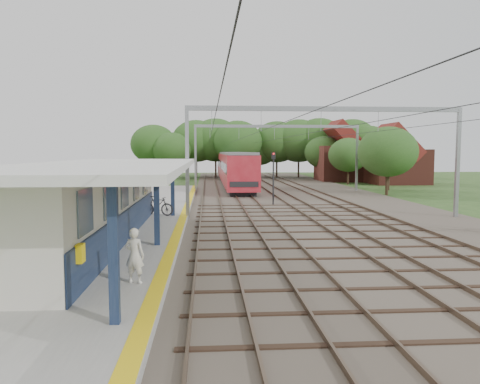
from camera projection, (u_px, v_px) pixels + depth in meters
name	position (u px, v px, depth m)	size (l,w,h in m)	color
ground	(334.00, 293.00, 14.07)	(160.00, 160.00, 0.00)	#2D4C1E
ballast_bed	(290.00, 196.00, 44.16)	(18.00, 90.00, 0.10)	#473D33
platform	(144.00, 221.00, 27.45)	(5.00, 52.00, 0.35)	gray
yellow_stripe	(183.00, 218.00, 27.59)	(0.45, 52.00, 0.01)	yellow
station_building	(90.00, 203.00, 20.24)	(3.41, 18.00, 3.40)	beige
canopy	(110.00, 166.00, 19.18)	(6.40, 20.00, 3.44)	#13213D
rail_tracks	(264.00, 195.00, 43.98)	(11.80, 88.00, 0.15)	brown
catenary_system	(293.00, 136.00, 38.95)	(17.22, 88.00, 7.00)	gray
tree_band	(258.00, 147.00, 70.68)	(31.72, 30.88, 8.82)	#382619
house_near	(397.00, 161.00, 60.98)	(7.00, 6.12, 7.89)	brown
house_far	(346.00, 158.00, 66.58)	(8.00, 6.12, 8.66)	brown
person	(135.00, 255.00, 13.85)	(0.61, 0.40, 1.66)	silver
bicycle	(157.00, 206.00, 28.42)	(0.56, 1.99, 1.20)	black
train	(233.00, 167.00, 61.00)	(3.10, 38.53, 4.05)	black
signal_post	(273.00, 173.00, 36.42)	(0.33, 0.30, 4.18)	black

